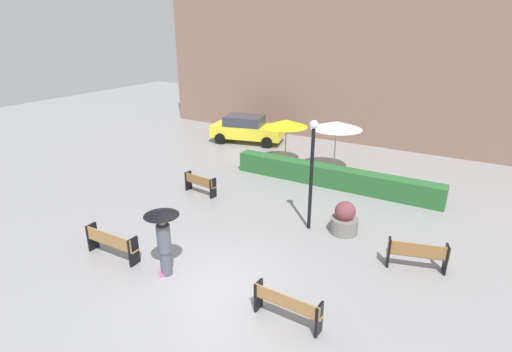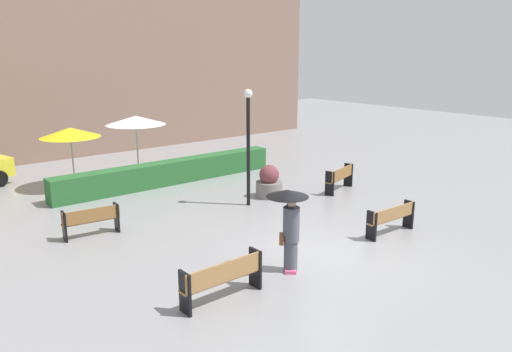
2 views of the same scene
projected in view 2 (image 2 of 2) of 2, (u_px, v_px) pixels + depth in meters
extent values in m
plane|color=gray|center=(318.00, 254.00, 12.41)|extent=(60.00, 60.00, 0.00)
cube|color=olive|center=(339.00, 179.00, 17.97)|extent=(1.67, 0.68, 0.04)
cube|color=olive|center=(343.00, 173.00, 17.83)|extent=(1.62, 0.49, 0.40)
cube|color=black|center=(330.00, 184.00, 17.35)|extent=(0.15, 0.34, 0.88)
cube|color=black|center=(348.00, 175.00, 18.57)|extent=(0.15, 0.34, 0.88)
cube|color=olive|center=(91.00, 221.00, 13.56)|extent=(1.56, 0.42, 0.04)
cube|color=olive|center=(92.00, 215.00, 13.39)|extent=(1.54, 0.21, 0.37)
cube|color=black|center=(64.00, 227.00, 13.18)|extent=(0.10, 0.35, 0.82)
cube|color=black|center=(117.00, 217.00, 13.92)|extent=(0.10, 0.35, 0.82)
cube|color=#9E7242|center=(222.00, 280.00, 10.06)|extent=(1.89, 0.30, 0.04)
cube|color=#9E7242|center=(226.00, 272.00, 9.88)|extent=(1.89, 0.06, 0.42)
cube|color=black|center=(185.00, 293.00, 9.49)|extent=(0.06, 0.37, 0.88)
cube|color=black|center=(255.00, 268.00, 10.59)|extent=(0.06, 0.37, 0.88)
cube|color=#9E7242|center=(390.00, 219.00, 13.71)|extent=(1.75, 0.29, 0.04)
cube|color=#9E7242|center=(395.00, 213.00, 13.56)|extent=(1.74, 0.11, 0.35)
cube|color=black|center=(371.00, 226.00, 13.23)|extent=(0.07, 0.33, 0.82)
cube|color=black|center=(409.00, 214.00, 14.17)|extent=(0.07, 0.33, 0.82)
cylinder|color=#4C515B|center=(291.00, 256.00, 11.39)|extent=(0.32, 0.32, 0.75)
cube|color=#F2598C|center=(290.00, 270.00, 11.41)|extent=(0.41, 0.41, 0.08)
cylinder|color=#4C515B|center=(291.00, 224.00, 11.20)|extent=(0.38, 0.38, 0.81)
sphere|color=tan|center=(292.00, 203.00, 11.07)|extent=(0.21, 0.21, 0.21)
cube|color=brown|center=(281.00, 239.00, 11.27)|extent=(0.26, 0.28, 0.22)
cylinder|color=black|center=(287.00, 212.00, 11.13)|extent=(0.02, 0.02, 0.90)
cone|color=black|center=(287.00, 193.00, 11.02)|extent=(0.97, 0.97, 0.16)
cylinder|color=slate|center=(269.00, 189.00, 17.25)|extent=(0.93, 0.93, 0.54)
sphere|color=brown|center=(269.00, 175.00, 17.12)|extent=(0.70, 0.70, 0.70)
cylinder|color=black|center=(248.00, 153.00, 15.94)|extent=(0.12, 0.12, 3.56)
sphere|color=white|center=(248.00, 93.00, 15.47)|extent=(0.28, 0.28, 0.28)
cylinder|color=silver|center=(73.00, 161.00, 18.10)|extent=(0.06, 0.06, 2.11)
cone|color=yellow|center=(70.00, 132.00, 17.84)|extent=(2.13, 2.13, 0.35)
cylinder|color=silver|center=(137.00, 149.00, 19.63)|extent=(0.06, 0.06, 2.34)
cone|color=white|center=(136.00, 120.00, 19.34)|extent=(2.33, 2.33, 0.35)
cube|color=#28602D|center=(170.00, 172.00, 18.93)|extent=(9.12, 0.70, 0.88)
cube|color=#846656|center=(76.00, 46.00, 23.16)|extent=(28.00, 1.20, 10.39)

